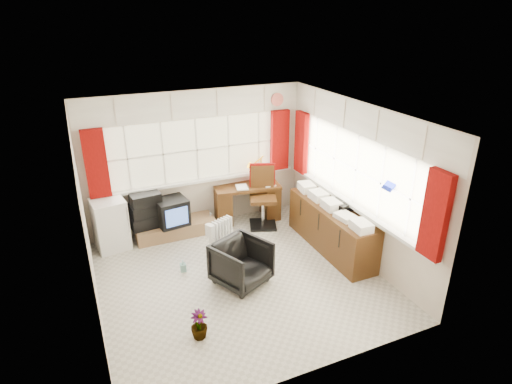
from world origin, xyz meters
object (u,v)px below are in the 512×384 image
Objects in this scene: credenza at (331,227)px; tv_bench at (175,228)px; mini_fridge at (110,224)px; desk_lamp at (261,163)px; office_chair at (241,263)px; radiator at (221,241)px; task_chair at (263,193)px; crt_tv at (172,212)px; desk at (247,200)px.

credenza is 1.43× the size of tv_bench.
mini_fridge reaches higher than credenza.
desk_lamp reaches higher than office_chair.
mini_fridge reaches higher than radiator.
credenza reaches higher than radiator.
office_chair reaches higher than tv_bench.
task_chair is at bearing -7.61° from tv_bench.
credenza is 2.75m from tv_bench.
credenza is (1.74, 0.31, 0.06)m from office_chair.
tv_bench is at bearing 172.39° from task_chair.
tv_bench is 0.37m from crt_tv.
desk_lamp is at bearing 43.97° from radiator.
mini_fridge reaches higher than office_chair.
office_chair is 0.52× the size of tv_bench.
radiator is at bearing -61.24° from tv_bench.
radiator is 0.32× the size of credenza.
desk_lamp is at bearing 5.11° from mini_fridge.
task_chair is 1.70m from tv_bench.
credenza reaches higher than crt_tv.
desk_lamp is 0.41× the size of task_chair.
credenza is 3.48× the size of crt_tv.
task_chair reaches higher than radiator.
crt_tv reaches higher than radiator.
crt_tv is 1.04m from mini_fridge.
mini_fridge is (-1.03, 0.05, -0.05)m from crt_tv.
tv_bench is at bearing -0.00° from mini_fridge.
task_chair is 1.48m from credenza.
credenza is 2.29× the size of mini_fridge.
tv_bench is (-0.54, 1.83, -0.21)m from office_chair.
mini_fridge is (-1.61, 0.97, 0.18)m from radiator.
mini_fridge is (-2.70, 0.22, -0.18)m from task_chair.
crt_tv is 0.66× the size of mini_fridge.
desk_lamp is 0.23× the size of credenza.
tv_bench is 1.60× the size of mini_fridge.
radiator is 1.89m from mini_fridge.
mini_fridge is at bearing 149.06° from radiator.
office_chair is at bearing -121.05° from desk_lamp.
tv_bench is at bearing -176.77° from desk.
credenza reaches higher than office_chair.
desk reaches higher than crt_tv.
tv_bench is (-1.62, 0.22, -0.49)m from task_chair.
office_chair is 1.15× the size of radiator.
crt_tv is (-1.47, -0.13, 0.09)m from desk.
crt_tv is (-0.05, -0.05, 0.36)m from tv_bench.
tv_bench is (-1.42, -0.08, -0.27)m from desk.
office_chair is at bearing -169.83° from credenza.
desk_lamp reaches higher than credenza.
desk_lamp is 0.64× the size of office_chair.
desk is 2.03× the size of radiator.
crt_tv reaches higher than tv_bench.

